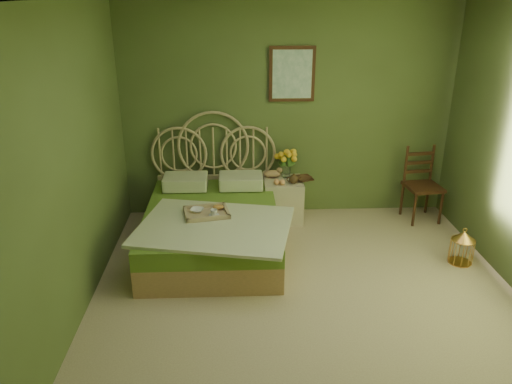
{
  "coord_description": "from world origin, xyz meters",
  "views": [
    {
      "loc": [
        -0.65,
        -3.67,
        2.66
      ],
      "look_at": [
        -0.44,
        1.0,
        0.77
      ],
      "focal_mm": 35.0,
      "sensor_mm": 36.0,
      "label": 1
    }
  ],
  "objects_px": {
    "bed": "(212,223)",
    "nightstand": "(283,193)",
    "birdcage": "(462,248)",
    "chair": "(422,179)"
  },
  "relations": [
    {
      "from": "bed",
      "to": "nightstand",
      "type": "bearing_deg",
      "value": 39.68
    },
    {
      "from": "bed",
      "to": "birdcage",
      "type": "bearing_deg",
      "value": -10.25
    },
    {
      "from": "birdcage",
      "to": "chair",
      "type": "bearing_deg",
      "value": 92.55
    },
    {
      "from": "bed",
      "to": "chair",
      "type": "distance_m",
      "value": 2.65
    },
    {
      "from": "nightstand",
      "to": "chair",
      "type": "relative_size",
      "value": 1.04
    },
    {
      "from": "nightstand",
      "to": "birdcage",
      "type": "distance_m",
      "value": 2.12
    },
    {
      "from": "bed",
      "to": "nightstand",
      "type": "distance_m",
      "value": 1.11
    },
    {
      "from": "bed",
      "to": "nightstand",
      "type": "height_order",
      "value": "bed"
    },
    {
      "from": "birdcage",
      "to": "bed",
      "type": "bearing_deg",
      "value": 169.75
    },
    {
      "from": "nightstand",
      "to": "chair",
      "type": "height_order",
      "value": "nightstand"
    }
  ]
}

